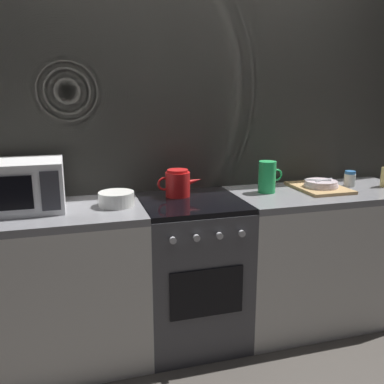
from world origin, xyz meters
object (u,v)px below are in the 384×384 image
microwave (19,186)px  dish_pile (320,186)px  pitcher (267,177)px  kettle (178,183)px  mixing_bowl (116,199)px  spice_jar (350,179)px  stove_unit (192,271)px

microwave → dish_pile: size_ratio=1.15×
pitcher → dish_pile: size_ratio=0.50×
microwave → kettle: 0.90m
mixing_bowl → spice_jar: size_ratio=1.90×
stove_unit → microwave: size_ratio=1.96×
stove_unit → spice_jar: bearing=3.3°
mixing_bowl → spice_jar: (1.57, 0.06, 0.01)m
kettle → stove_unit: bearing=-66.8°
kettle → spice_jar: bearing=-2.6°
kettle → pitcher: 0.57m
spice_jar → dish_pile: bearing=-172.7°
dish_pile → spice_jar: (0.25, 0.03, 0.03)m
stove_unit → mixing_bowl: 0.66m
kettle → microwave: bearing=-175.9°
microwave → pitcher: 1.46m
kettle → pitcher: pitcher is taller
dish_pile → stove_unit: bearing=-177.8°
pitcher → dish_pile: 0.38m
microwave → kettle: microwave is taller
stove_unit → dish_pile: bearing=2.2°
microwave → mixing_bowl: 0.52m
spice_jar → mixing_bowl: bearing=-177.7°
stove_unit → spice_jar: size_ratio=8.57×
microwave → dish_pile: microwave is taller
microwave → spice_jar: bearing=0.3°
dish_pile → kettle: bearing=174.7°
mixing_bowl → kettle: bearing=17.0°
stove_unit → kettle: bearing=113.2°
pitcher → dish_pile: bearing=-4.1°
stove_unit → mixing_bowl: mixing_bowl is taller
microwave → pitcher: size_ratio=2.30×
microwave → dish_pile: 1.84m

